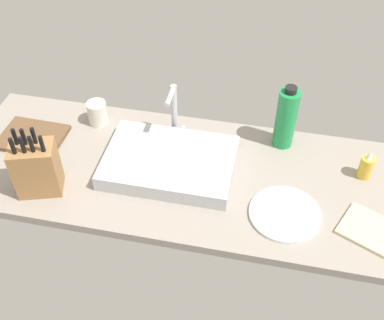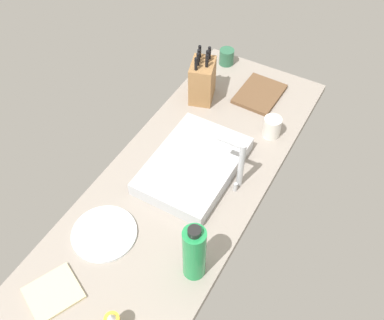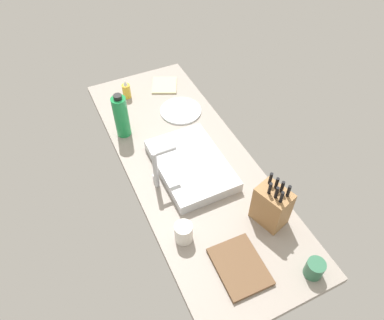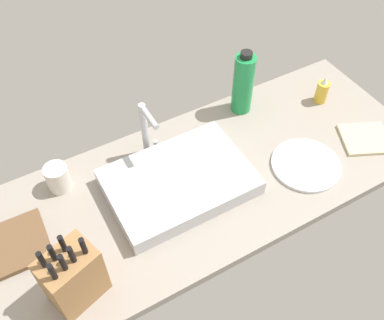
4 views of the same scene
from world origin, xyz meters
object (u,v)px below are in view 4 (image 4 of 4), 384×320
Objects in this scene: coffee_mug at (58,178)px; sink_basin at (179,182)px; cutting_board at (6,248)px; knife_block at (73,276)px; dinner_plate at (306,165)px; dish_towel at (365,139)px; soap_bottle at (322,91)px; faucet at (146,128)px; water_bottle at (243,84)px.

sink_basin is at bearing -29.77° from coffee_mug.
sink_basin reaches higher than cutting_board.
coffee_mug reaches higher than cutting_board.
coffee_mug is at bearing 150.23° from sink_basin.
knife_block reaches higher than coffee_mug.
dinner_plate is 27.07cm from dish_towel.
cutting_board is (-14.80, 23.53, -9.28)cm from knife_block.
knife_block is at bearing -177.74° from dish_towel.
knife_block is 1.07× the size of dinner_plate.
soap_bottle is 0.48× the size of dinner_plate.
faucet reaches higher than soap_bottle.
soap_bottle is (111.31, 29.36, -5.24)cm from knife_block.
knife_block is at bearing -57.84° from cutting_board.
water_bottle reaches higher than coffee_mug.
water_bottle is at bearing 5.63° from faucet.
water_bottle is (81.17, 41.22, 2.28)cm from knife_block.
dinner_plate is at bearing -17.46° from sink_basin.
coffee_mug is (-104.17, 9.25, -0.15)cm from soap_bottle.
sink_basin is 21.13cm from faucet.
faucet is 1.97× the size of soap_bottle.
coffee_mug is (7.15, 38.61, -5.39)cm from knife_block.
water_bottle is 2.76× the size of coffee_mug.
coffee_mug is (-32.17, 1.52, -8.54)cm from faucet.
water_bottle is 1.56× the size of dish_towel.
water_bottle reaches higher than sink_basin.
dinner_plate is at bearing -14.20° from knife_block.
dinner_plate and dish_towel have the same top height.
sink_basin is 1.94× the size of dinner_plate.
knife_block is 91.07cm from water_bottle.
coffee_mug is (-34.59, 19.79, 1.80)cm from sink_basin.
soap_bottle is 0.44× the size of water_bottle.
knife_block is (-41.73, -18.82, 7.20)cm from sink_basin.
soap_bottle reaches higher than dish_towel.
faucet is at bearing 155.75° from dish_towel.
knife_block is 29.31cm from cutting_board.
dish_towel is (27.06, -0.86, 0.00)cm from dinner_plate.
cutting_board is at bearing -169.56° from water_bottle.
water_bottle is (-30.14, 11.86, 7.52)cm from soap_bottle.
soap_bottle is 0.69× the size of dish_towel.
dinner_plate is 1.43× the size of dish_towel.
coffee_mug reaches higher than dish_towel.
dish_towel is at bearing -8.58° from cutting_board.
faucet is 1.35× the size of dish_towel.
sink_basin reaches higher than dinner_plate.
faucet reaches higher than dinner_plate.
coffee_mug reaches higher than sink_basin.
knife_block reaches higher than cutting_board.
soap_bottle is (69.58, 10.53, 1.95)cm from sink_basin.
soap_bottle reaches higher than coffee_mug.
sink_basin is 2.05× the size of faucet.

